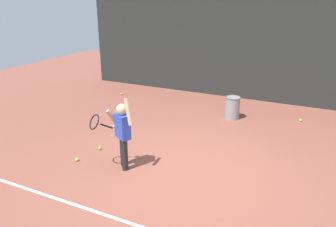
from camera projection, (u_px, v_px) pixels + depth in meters
name	position (u px, v px, depth m)	size (l,w,h in m)	color
ground_plane	(183.00, 169.00, 5.84)	(20.00, 20.00, 0.00)	brown
court_line_baseline	(135.00, 225.00, 4.42)	(9.00, 0.05, 0.00)	white
back_fence_windscreen	(250.00, 31.00, 9.15)	(10.43, 0.08, 3.95)	#282D2B
fence_post_0	(103.00, 22.00, 11.22)	(0.09, 0.09, 4.10)	slate
fence_post_1	(250.00, 28.00, 9.17)	(0.09, 0.09, 4.10)	slate
tennis_player	(122.00, 130.00, 5.66)	(0.88, 0.54, 1.35)	#232326
ball_hopper	(232.00, 107.00, 8.15)	(0.38, 0.38, 0.56)	gray
tennis_ball_0	(114.00, 126.00, 7.66)	(0.07, 0.07, 0.07)	#CCE033
tennis_ball_1	(77.00, 159.00, 6.11)	(0.07, 0.07, 0.07)	#CCE033
tennis_ball_2	(100.00, 148.00, 6.56)	(0.07, 0.07, 0.07)	#CCE033
tennis_ball_3	(122.00, 94.00, 10.15)	(0.07, 0.07, 0.07)	#CCE033
tennis_ball_6	(301.00, 120.00, 8.02)	(0.07, 0.07, 0.07)	#CCE033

